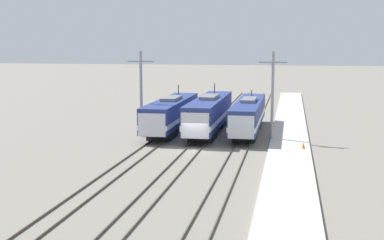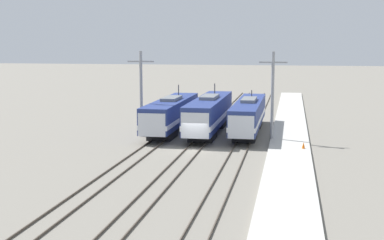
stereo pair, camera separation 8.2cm
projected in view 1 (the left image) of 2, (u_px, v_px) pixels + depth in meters
ground_plane at (194, 149)px, 52.31m from camera, size 400.00×400.00×0.00m
rail_pair_far_left at (149, 147)px, 53.11m from camera, size 1.51×120.00×0.15m
rail_pair_center at (194, 149)px, 52.30m from camera, size 1.51×120.00×0.15m
rail_pair_far_right at (239, 150)px, 51.48m from camera, size 1.51×120.00×0.15m
locomotive_far_left at (171, 114)px, 62.16m from camera, size 3.13×18.16×5.22m
locomotive_center at (209, 114)px, 61.31m from camera, size 3.10×18.94×5.41m
locomotive_far_right at (248, 115)px, 61.35m from camera, size 2.88×18.98×4.59m
catenary_tower_left at (141, 92)px, 58.87m from camera, size 2.95×0.33×9.47m
catenary_tower_right at (272, 94)px, 56.27m from camera, size 2.95×0.33×9.47m
platform at (289, 152)px, 50.62m from camera, size 4.00×120.00×0.25m
traffic_cone at (303, 145)px, 51.49m from camera, size 0.32×0.32×0.62m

